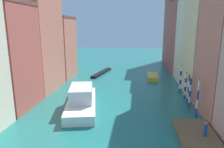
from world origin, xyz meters
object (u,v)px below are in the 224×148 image
Objects in this scene: person_on_dock at (205,130)px; mooring_pole_4 at (181,79)px; waterfront_dock at (196,134)px; mooring_pole_3 at (185,85)px; gondola_black at (102,73)px; motorboat_0 at (153,76)px; mooring_pole_1 at (190,93)px; vaporetto_white at (81,100)px; mooring_pole_0 at (198,98)px; mooring_pole_2 at (188,89)px.

mooring_pole_4 is at bearing 87.64° from person_on_dock.
waterfront_dock is 12.52m from mooring_pole_3.
mooring_pole_4 reaches higher than gondola_black.
person_on_dock is at bearing -82.74° from motorboat_0.
mooring_pole_1 is at bearing 81.98° from waterfront_dock.
vaporetto_white is (-14.91, 7.30, -0.18)m from person_on_dock.
mooring_pole_4 reaches higher than waterfront_dock.
person_on_dock is 0.14× the size of gondola_black.
mooring_pole_0 reaches higher than mooring_pole_3.
mooring_pole_0 is 5.03m from mooring_pole_2.
mooring_pole_4 reaches higher than person_on_dock.
mooring_pole_4 is (-0.13, 5.29, 0.22)m from mooring_pole_2.
mooring_pole_3 is (1.43, 12.28, 2.00)m from waterfront_dock.
waterfront_dock is 0.57× the size of gondola_black.
mooring_pole_4 is (1.28, 15.47, 2.30)m from waterfront_dock.
mooring_pole_1 is at bearing 93.82° from mooring_pole_0.
vaporetto_white is 1.12× the size of gondola_black.
mooring_pole_0 is 29.29m from gondola_black.
gondola_black is at bearing 131.41° from mooring_pole_2.
motorboat_0 is at bearing 97.26° from person_on_dock.
mooring_pole_3 is at bearing 89.33° from mooring_pole_2.
mooring_pole_3 is at bearing -87.21° from mooring_pole_4.
mooring_pole_1 reaches higher than vaporetto_white.
mooring_pole_1 is 18.03m from motorboat_0.
waterfront_dock is at bearing -94.71° from mooring_pole_4.
mooring_pole_4 is at bearing 85.29° from waterfront_dock.
mooring_pole_3 is 0.88× the size of mooring_pole_4.
mooring_pole_1 is 0.99× the size of mooring_pole_2.
mooring_pole_3 is at bearing -72.58° from motorboat_0.
mooring_pole_3 is at bearing 86.17° from mooring_pole_1.
gondola_black is (-16.58, 13.65, -2.38)m from mooring_pole_4.
mooring_pole_4 reaches higher than mooring_pole_3.
vaporetto_white is at bearing -120.84° from motorboat_0.
mooring_pole_2 reaches higher than waterfront_dock.
vaporetto_white is 1.83× the size of motorboat_0.
gondola_black is at bearing 128.24° from mooring_pole_1.
vaporetto_white is at bearing 155.84° from waterfront_dock.
motorboat_0 is at bearing 107.42° from mooring_pole_3.
mooring_pole_0 reaches higher than mooring_pole_4.
mooring_pole_0 reaches higher than waterfront_dock.
vaporetto_white is at bearing -173.31° from mooring_pole_1.
gondola_black is (-15.91, 30.01, -1.14)m from person_on_dock.
motorboat_0 is (-4.21, 13.43, -1.90)m from mooring_pole_3.
mooring_pole_3 reaches higher than waterfront_dock.
mooring_pole_2 is (0.04, 5.03, -0.23)m from mooring_pole_0.
mooring_pole_0 reaches higher than mooring_pole_2.
mooring_pole_0 is at bearing 75.15° from waterfront_dock.
motorboat_0 is (-2.78, 25.71, 0.10)m from waterfront_dock.
mooring_pole_4 is at bearing 30.15° from vaporetto_white.
waterfront_dock is at bearing -24.16° from vaporetto_white.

